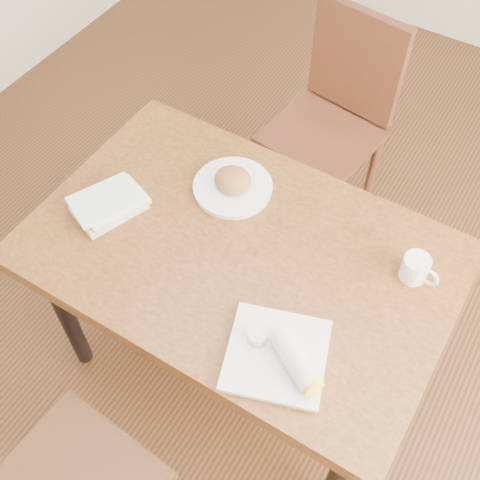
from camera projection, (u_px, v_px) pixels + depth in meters
The scene contains 7 objects.
ground at pixel (240, 360), 2.41m from camera, with size 4.00×5.00×0.01m, color #472814.
table at pixel (240, 265), 1.87m from camera, with size 1.27×0.83×0.75m.
chair_far at pixel (335, 111), 2.47m from camera, with size 0.48×0.48×0.95m.
plate_scone at pixel (233, 185), 1.92m from camera, with size 0.26×0.26×0.08m.
coffee_mug at pixel (416, 268), 1.71m from camera, with size 0.12×0.08×0.08m.
plate_burrito at pixel (282, 357), 1.56m from camera, with size 0.33×0.33×0.09m.
book_stack at pixel (109, 204), 1.87m from camera, with size 0.22×0.25×0.06m.
Camera 1 is at (0.55, -0.89, 2.21)m, focal length 45.00 mm.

